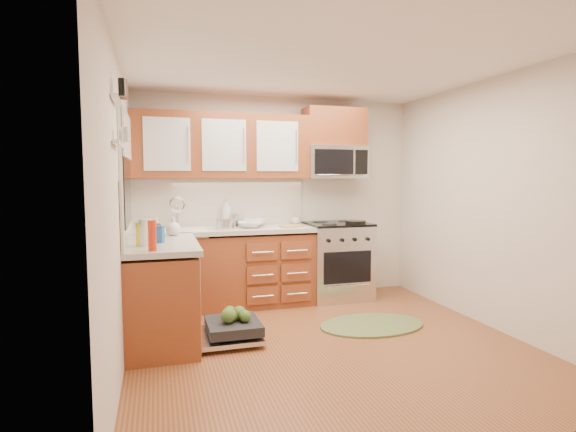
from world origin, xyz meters
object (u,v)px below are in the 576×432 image
object	(u,v)px
dishwasher	(229,331)
paper_towel_roll	(146,232)
microwave	(334,162)
cutting_board	(292,226)
sink	(178,241)
stock_pot	(225,224)
bowl_a	(250,225)
rug	(372,325)
upper_cabinets	(222,146)
bowl_b	(255,222)
skillet	(356,222)
range	(337,260)
cup	(296,221)

from	to	relation	value
dishwasher	paper_towel_roll	xyz separation A→B (m)	(-0.71, -0.00, 0.94)
microwave	cutting_board	bearing A→B (deg)	-161.64
sink	paper_towel_roll	world-z (taller)	paper_towel_roll
microwave	paper_towel_roll	distance (m)	2.66
stock_pot	bowl_a	bearing A→B (deg)	8.06
microwave	dishwasher	size ratio (longest dim) A/B	1.09
microwave	dishwasher	xyz separation A→B (m)	(-1.54, -1.25, -1.60)
bowl_a	rug	bearing A→B (deg)	-46.29
dishwasher	paper_towel_roll	size ratio (longest dim) A/B	3.01
upper_cabinets	bowl_a	distance (m)	0.98
cutting_board	bowl_b	world-z (taller)	bowl_b
skillet	rug	bearing A→B (deg)	-103.16
upper_cabinets	rug	distance (m)	2.61
sink	cutting_board	world-z (taller)	cutting_board
range	skillet	world-z (taller)	skillet
stock_pot	dishwasher	bearing A→B (deg)	-96.79
range	cup	size ratio (longest dim) A/B	8.62
stock_pot	bowl_b	distance (m)	0.46
range	microwave	xyz separation A→B (m)	(0.00, 0.12, 1.23)
skillet	cup	size ratio (longest dim) A/B	2.26
range	upper_cabinets	bearing A→B (deg)	174.11
microwave	rug	xyz separation A→B (m)	(-0.07, -1.23, -1.69)
cup	dishwasher	bearing A→B (deg)	-128.14
rug	bowl_a	distance (m)	1.78
dishwasher	cutting_board	bearing A→B (deg)	48.67
skillet	cup	xyz separation A→B (m)	(-0.61, 0.47, -0.00)
stock_pot	cutting_board	bearing A→B (deg)	-1.58
cutting_board	rug	bearing A→B (deg)	-61.65
skillet	stock_pot	size ratio (longest dim) A/B	1.24
dishwasher	skillet	bearing A→B (deg)	27.81
microwave	sink	xyz separation A→B (m)	(-1.93, -0.13, -0.90)
upper_cabinets	rug	xyz separation A→B (m)	(1.33, -1.25, -1.86)
bowl_b	cup	world-z (taller)	bowl_b
rug	bowl_a	bearing A→B (deg)	133.71
range	stock_pot	size ratio (longest dim) A/B	4.74
stock_pot	rug	bearing A→B (deg)	-37.84
bowl_a	bowl_b	size ratio (longest dim) A/B	0.99
range	microwave	distance (m)	1.23
dishwasher	stock_pot	xyz separation A→B (m)	(0.13, 1.07, 0.89)
sink	dishwasher	bearing A→B (deg)	-70.80
skillet	sink	bearing A→B (deg)	173.35
cutting_board	stock_pot	bearing A→B (deg)	178.42
stock_pot	bowl_a	xyz separation A→B (m)	(0.30, 0.04, -0.03)
dishwasher	bowl_b	distance (m)	1.65
upper_cabinets	rug	world-z (taller)	upper_cabinets
microwave	rug	size ratio (longest dim) A/B	0.69
dishwasher	cutting_board	distance (m)	1.62
stock_pot	cup	world-z (taller)	stock_pot
paper_towel_roll	bowl_a	xyz separation A→B (m)	(1.14, 1.11, -0.08)
upper_cabinets	rug	bearing A→B (deg)	-43.20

